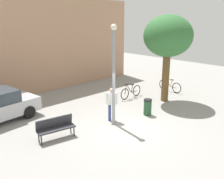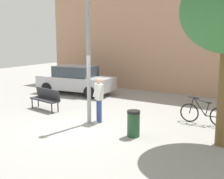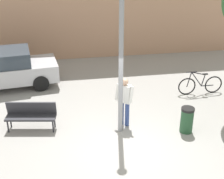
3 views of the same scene
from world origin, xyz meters
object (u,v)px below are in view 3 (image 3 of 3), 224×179
person_by_lamppost (125,99)px  park_bench (31,114)px  trash_bin (187,120)px  parked_car_silver (4,69)px  lamppost (121,53)px  bicycle_black (200,85)px

person_by_lamppost → park_bench: person_by_lamppost is taller
trash_bin → parked_car_silver: bearing=143.4°
lamppost → person_by_lamppost: (0.20, 0.34, -1.68)m
bicycle_black → parked_car_silver: parked_car_silver is taller
park_bench → parked_car_silver: parked_car_silver is taller
person_by_lamppost → park_bench: bearing=174.9°
lamppost → parked_car_silver: 6.05m
lamppost → park_bench: (-2.80, 0.61, -2.10)m
park_bench → trash_bin: bearing=-11.7°
lamppost → park_bench: size_ratio=2.81×
person_by_lamppost → park_bench: size_ratio=1.01×
parked_car_silver → trash_bin: (6.09, -4.52, -0.35)m
person_by_lamppost → lamppost: bearing=-120.3°
lamppost → person_by_lamppost: bearing=59.7°
bicycle_black → trash_bin: bicycle_black is taller
person_by_lamppost → bicycle_black: bearing=28.0°
parked_car_silver → lamppost: bearing=-45.7°
parked_car_silver → person_by_lamppost: bearing=-41.8°
bicycle_black → parked_car_silver: size_ratio=0.41×
lamppost → bicycle_black: bearing=30.9°
lamppost → trash_bin: (2.07, -0.40, -2.22)m
parked_car_silver → trash_bin: size_ratio=5.14×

